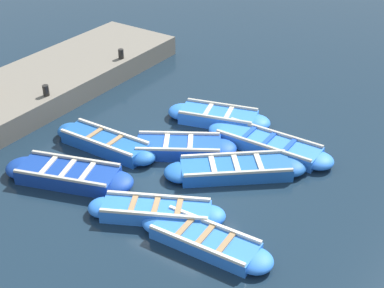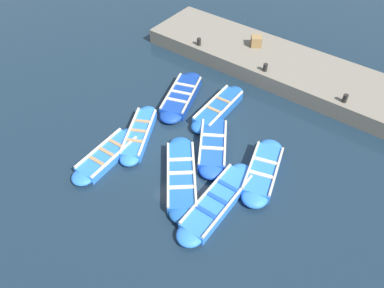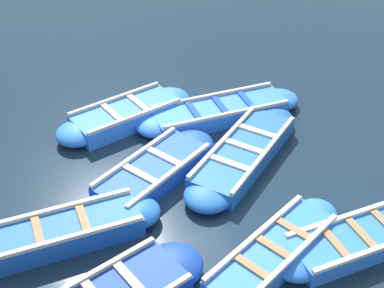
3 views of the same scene
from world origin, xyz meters
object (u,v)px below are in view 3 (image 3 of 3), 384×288
boat_broadside (359,240)px  boat_tucked (272,255)px  boat_stern_in (244,154)px  boat_far_corner (126,115)px  boat_outer_right (220,112)px  boat_end_of_row (62,233)px  boat_centre (153,173)px

boat_broadside → boat_tucked: (1.53, -0.19, 0.02)m
boat_stern_in → boat_far_corner: size_ratio=1.04×
boat_outer_right → boat_tucked: bearing=78.8°
boat_broadside → boat_outer_right: bearing=-81.3°
boat_outer_right → boat_far_corner: bearing=-15.3°
boat_stern_in → boat_end_of_row: size_ratio=1.03×
boat_stern_in → boat_outer_right: same height
boat_stern_in → boat_end_of_row: (3.82, 1.01, 0.02)m
boat_centre → boat_stern_in: bearing=179.2°
boat_far_corner → boat_stern_in: bearing=131.0°
boat_broadside → boat_end_of_row: boat_end_of_row is taller
boat_centre → boat_outer_right: 2.62m
boat_broadside → boat_stern_in: bearing=-73.6°
boat_centre → boat_outer_right: boat_centre is taller
boat_stern_in → boat_tucked: boat_stern_in is taller
boat_stern_in → boat_tucked: bearing=75.3°
boat_stern_in → boat_tucked: size_ratio=1.07×
boat_centre → boat_tucked: bearing=114.6°
boat_centre → boat_end_of_row: size_ratio=0.95×
boat_stern_in → boat_end_of_row: 3.95m
boat_tucked → boat_outer_right: (-0.85, -4.28, 0.00)m
boat_far_corner → boat_broadside: bearing=118.6°
boat_centre → boat_far_corner: boat_far_corner is taller
boat_broadside → boat_far_corner: bearing=-61.4°
boat_end_of_row → boat_far_corner: boat_end_of_row is taller
boat_end_of_row → boat_far_corner: (-1.92, -3.20, -0.00)m
boat_centre → boat_tucked: 2.94m
boat_outer_right → boat_end_of_row: bearing=33.6°
boat_tucked → boat_far_corner: 4.99m
boat_end_of_row → boat_far_corner: bearing=-120.9°
boat_centre → boat_tucked: (-1.22, 2.67, -0.01)m
boat_broadside → boat_end_of_row: 5.01m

